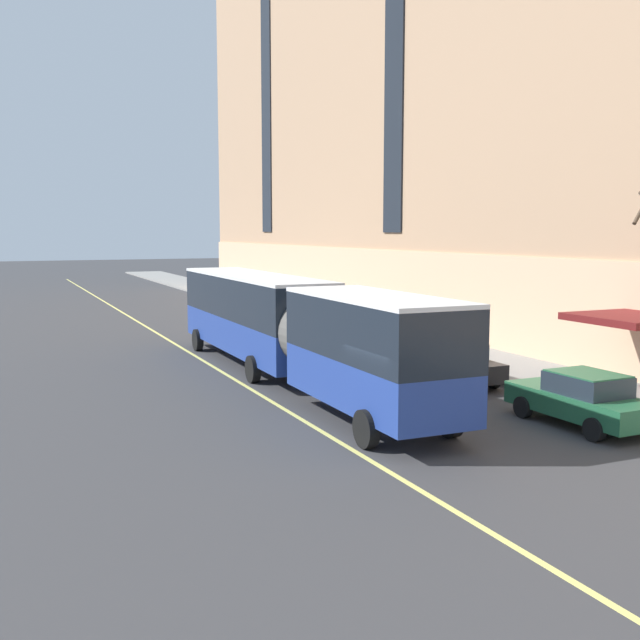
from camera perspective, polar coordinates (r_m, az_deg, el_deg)
The scene contains 9 objects.
ground_plane at distance 19.90m, azimuth 6.16°, elevation -9.27°, with size 260.00×260.00×0.00m, color #38383A.
sidewalk at distance 27.58m, azimuth 19.53°, elevation -4.92°, with size 4.60×160.00×0.15m, color gray.
city_bus at distance 27.17m, azimuth -2.42°, elevation -0.26°, with size 2.91×20.55×3.72m.
parked_car_white_0 at distance 47.22m, azimuth -4.91°, elevation 1.06°, with size 1.95×4.56×1.56m.
parked_car_green_3 at distance 22.47m, azimuth 19.35°, elevation -5.69°, with size 2.03×4.53×1.56m.
parked_car_champagne_4 at distance 40.53m, azimuth -1.69°, elevation 0.14°, with size 2.12×4.86×1.56m.
parked_car_black_5 at distance 27.51m, azimuth 10.00°, elevation -3.15°, with size 2.04×4.58×1.56m.
fire_hydrant at distance 32.36m, azimuth 7.91°, elevation -2.14°, with size 0.42×0.24×0.72m.
lane_centerline at distance 21.86m, azimuth -1.15°, elevation -7.74°, with size 0.16×140.00×0.01m, color #E0D66B.
Camera 1 is at (-9.65, -16.51, 5.50)m, focal length 42.00 mm.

